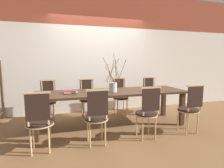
# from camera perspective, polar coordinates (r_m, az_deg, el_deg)

# --- Properties ---
(ground_plane) EXTENTS (16.00, 16.00, 0.00)m
(ground_plane) POSITION_cam_1_polar(r_m,az_deg,el_deg) (3.79, -0.00, -13.49)
(ground_plane) COLOR brown
(wall_rear) EXTENTS (12.00, 0.06, 3.20)m
(wall_rear) POSITION_cam_1_polar(r_m,az_deg,el_deg) (4.78, -4.25, 10.36)
(wall_rear) COLOR silver
(wall_rear) RESTS_ON ground_plane
(dining_table) EXTENTS (3.09, 0.91, 0.74)m
(dining_table) POSITION_cam_1_polar(r_m,az_deg,el_deg) (3.61, -0.00, -3.66)
(dining_table) COLOR #422B1C
(dining_table) RESTS_ON ground_plane
(chair_near_leftend) EXTENTS (0.40, 0.40, 0.93)m
(chair_near_leftend) POSITION_cam_1_polar(r_m,az_deg,el_deg) (2.81, -22.62, -10.76)
(chair_near_leftend) COLOR black
(chair_near_leftend) RESTS_ON ground_plane
(chair_near_left) EXTENTS (0.40, 0.40, 0.93)m
(chair_near_left) POSITION_cam_1_polar(r_m,az_deg,el_deg) (2.83, -5.08, -10.05)
(chair_near_left) COLOR black
(chair_near_left) RESTS_ON ground_plane
(chair_near_center) EXTENTS (0.40, 0.40, 0.93)m
(chair_near_center) POSITION_cam_1_polar(r_m,az_deg,el_deg) (3.12, 11.49, -8.54)
(chair_near_center) COLOR black
(chair_near_center) RESTS_ON ground_plane
(chair_near_right) EXTENTS (0.40, 0.40, 0.93)m
(chair_near_right) POSITION_cam_1_polar(r_m,az_deg,el_deg) (3.60, 24.14, -6.89)
(chair_near_right) COLOR black
(chair_near_right) RESTS_ON ground_plane
(chair_far_leftend) EXTENTS (0.40, 0.40, 0.93)m
(chair_far_leftend) POSITION_cam_1_polar(r_m,az_deg,el_deg) (4.25, -20.18, -4.58)
(chair_far_leftend) COLOR black
(chair_far_leftend) RESTS_ON ground_plane
(chair_far_left) EXTENTS (0.40, 0.40, 0.93)m
(chair_far_left) POSITION_cam_1_polar(r_m,az_deg,el_deg) (4.28, -8.08, -4.13)
(chair_far_left) COLOR black
(chair_far_left) RESTS_ON ground_plane
(chair_far_center) EXTENTS (0.40, 0.40, 0.93)m
(chair_far_center) POSITION_cam_1_polar(r_m,az_deg,el_deg) (4.46, 2.69, -3.57)
(chair_far_center) COLOR black
(chair_far_center) RESTS_ON ground_plane
(chair_far_right) EXTENTS (0.40, 0.40, 0.93)m
(chair_far_right) POSITION_cam_1_polar(r_m,az_deg,el_deg) (4.80, 12.46, -2.96)
(chair_far_right) COLOR black
(chair_far_right) RESTS_ON ground_plane
(vase_centerpiece) EXTENTS (0.43, 0.43, 0.76)m
(vase_centerpiece) POSITION_cam_1_polar(r_m,az_deg,el_deg) (3.51, 0.37, -0.72)
(vase_centerpiece) COLOR silver
(vase_centerpiece) RESTS_ON dining_table
(book_stack) EXTENTS (0.27, 0.20, 0.05)m
(book_stack) POSITION_cam_1_polar(r_m,az_deg,el_deg) (3.44, -13.54, -2.57)
(book_stack) COLOR #1E6B4C
(book_stack) RESTS_ON dining_table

